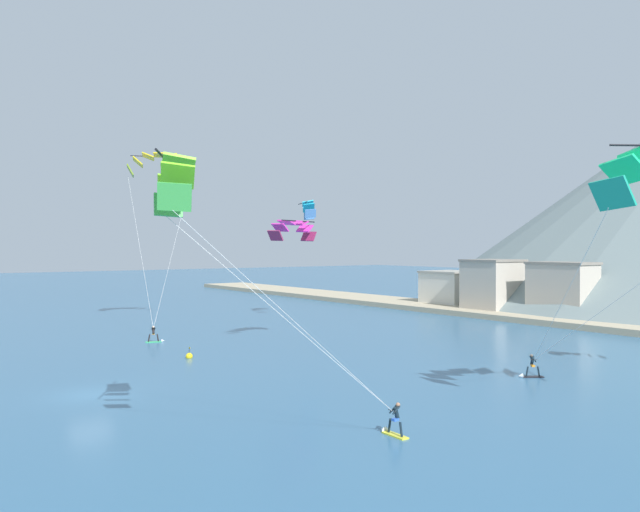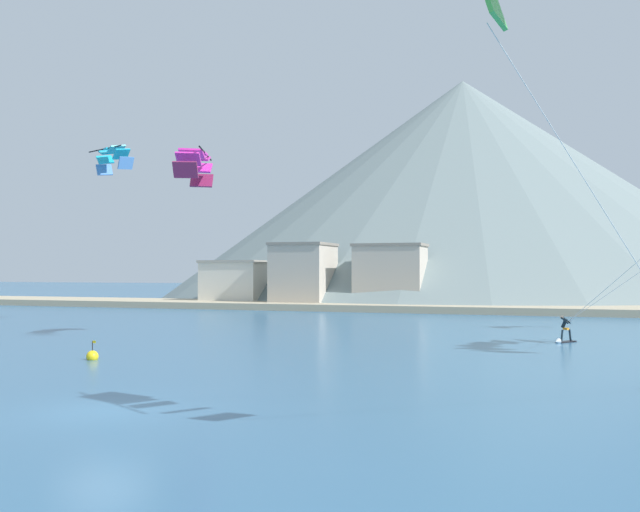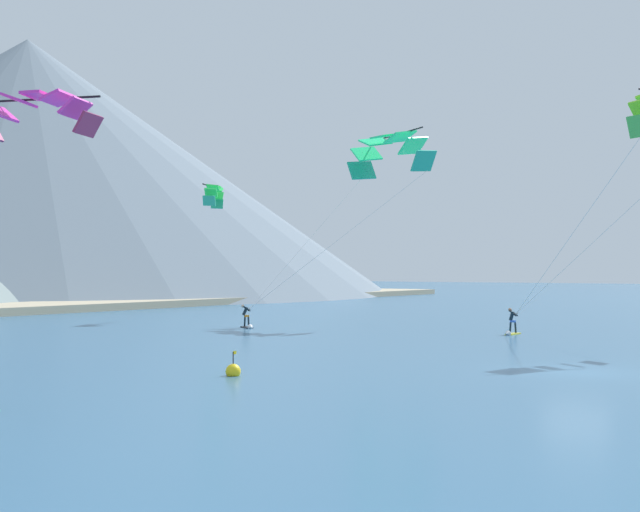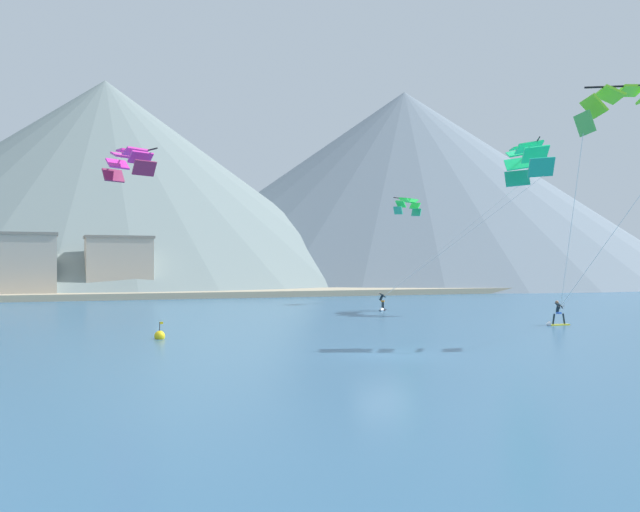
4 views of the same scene
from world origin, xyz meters
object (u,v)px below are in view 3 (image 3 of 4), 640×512
Objects in this scene: parafoil_kite_mid_center at (389,150)px; kitesurfer_mid_center at (247,321)px; race_marker_buoy at (233,371)px; parafoil_kite_distant_mid_solo at (214,193)px; parafoil_kite_distant_low_drift at (39,109)px; kitesurfer_near_trail at (511,327)px.

kitesurfer_mid_center is at bearing 158.86° from parafoil_kite_mid_center.
parafoil_kite_mid_center is at bearing -21.14° from kitesurfer_mid_center.
parafoil_kite_distant_mid_solo is at bearing 41.72° from race_marker_buoy.
parafoil_kite_distant_mid_solo is at bearing 105.75° from parafoil_kite_mid_center.
parafoil_kite_distant_mid_solo reaches higher than kitesurfer_mid_center.
race_marker_buoy is (0.46, -10.34, -10.54)m from parafoil_kite_distant_low_drift.
kitesurfer_mid_center is 24.03m from parafoil_kite_distant_low_drift.
kitesurfer_mid_center is 0.44× the size of parafoil_kite_distant_mid_solo.
kitesurfer_near_trail is 27.60m from parafoil_kite_distant_mid_solo.
kitesurfer_near_trail is 0.46× the size of parafoil_kite_distant_mid_solo.
parafoil_kite_mid_center is 32.32m from parafoil_kite_distant_low_drift.
parafoil_kite_distant_low_drift reaches higher than kitesurfer_near_trail.
parafoil_kite_mid_center reaches higher than kitesurfer_mid_center.
parafoil_kite_distant_low_drift reaches higher than kitesurfer_mid_center.
parafoil_kite_distant_low_drift reaches higher than race_marker_buoy.
parafoil_kite_mid_center is 14.35m from parafoil_kite_distant_mid_solo.
kitesurfer_mid_center reaches higher than race_marker_buoy.
kitesurfer_near_trail is 1.71× the size of race_marker_buoy.
kitesurfer_near_trail reaches higher than race_marker_buoy.
kitesurfer_mid_center is at bearing 103.96° from kitesurfer_near_trail.
parafoil_kite_distant_mid_solo is (3.26, 25.76, 9.35)m from kitesurfer_near_trail.
parafoil_kite_distant_mid_solo is at bearing 82.80° from kitesurfer_near_trail.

